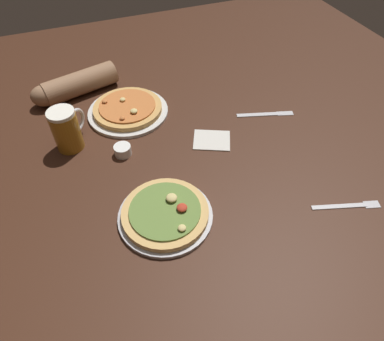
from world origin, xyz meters
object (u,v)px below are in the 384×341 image
object	(u,v)px
beer_mug_dark	(67,129)
pizza_plate_near	(165,214)
pizza_plate_far	(128,109)
ramekin_sauce	(123,150)
fork_left	(348,205)
diner_arm	(73,86)
napkin_folded	(212,140)
knife_right	(266,114)

from	to	relation	value
beer_mug_dark	pizza_plate_near	bearing A→B (deg)	-62.75
pizza_plate_far	ramekin_sauce	world-z (taller)	pizza_plate_far
pizza_plate_far	fork_left	distance (m)	0.81
pizza_plate_far	beer_mug_dark	xyz separation A→B (m)	(-0.22, -0.11, 0.06)
diner_arm	ramekin_sauce	bearing A→B (deg)	-75.82
napkin_folded	knife_right	bearing A→B (deg)	14.08
knife_right	fork_left	bearing A→B (deg)	-88.69
ramekin_sauce	knife_right	size ratio (longest dim) A/B	0.27
beer_mug_dark	ramekin_sauce	xyz separation A→B (m)	(0.15, -0.10, -0.05)
napkin_folded	ramekin_sauce	bearing A→B (deg)	171.71
pizza_plate_near	beer_mug_dark	bearing A→B (deg)	117.25
ramekin_sauce	knife_right	xyz separation A→B (m)	(0.54, 0.02, -0.01)
knife_right	beer_mug_dark	bearing A→B (deg)	173.02
pizza_plate_far	fork_left	world-z (taller)	pizza_plate_far
napkin_folded	diner_arm	distance (m)	0.59
pizza_plate_far	fork_left	size ratio (longest dim) A/B	1.50
pizza_plate_near	pizza_plate_far	world-z (taller)	pizza_plate_near
pizza_plate_far	diner_arm	distance (m)	0.25
pizza_plate_far	beer_mug_dark	bearing A→B (deg)	-154.03
pizza_plate_near	beer_mug_dark	xyz separation A→B (m)	(-0.20, 0.39, 0.05)
napkin_folded	fork_left	bearing A→B (deg)	-57.56
ramekin_sauce	diner_arm	world-z (taller)	diner_arm
napkin_folded	fork_left	xyz separation A→B (m)	(0.25, -0.40, -0.00)
pizza_plate_far	diner_arm	size ratio (longest dim) A/B	0.87
beer_mug_dark	napkin_folded	xyz separation A→B (m)	(0.45, -0.15, -0.07)
pizza_plate_far	beer_mug_dark	world-z (taller)	beer_mug_dark
pizza_plate_near	knife_right	xyz separation A→B (m)	(0.49, 0.31, -0.01)
fork_left	knife_right	size ratio (longest dim) A/B	0.94
pizza_plate_far	diner_arm	bearing A→B (deg)	132.24
napkin_folded	diner_arm	size ratio (longest dim) A/B	0.37
pizza_plate_near	beer_mug_dark	size ratio (longest dim) A/B	1.82
pizza_plate_far	ramekin_sauce	bearing A→B (deg)	-108.11
pizza_plate_near	fork_left	bearing A→B (deg)	-16.73
pizza_plate_near	ramekin_sauce	world-z (taller)	pizza_plate_near
diner_arm	pizza_plate_far	bearing A→B (deg)	-47.76
knife_right	diner_arm	bearing A→B (deg)	149.50
ramekin_sauce	napkin_folded	size ratio (longest dim) A/B	0.45
napkin_folded	knife_right	xyz separation A→B (m)	(0.24, 0.06, -0.00)
ramekin_sauce	fork_left	xyz separation A→B (m)	(0.55, -0.44, -0.01)
pizza_plate_near	ramekin_sauce	size ratio (longest dim) A/B	4.74
pizza_plate_near	pizza_plate_far	distance (m)	0.50
fork_left	knife_right	bearing A→B (deg)	91.31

